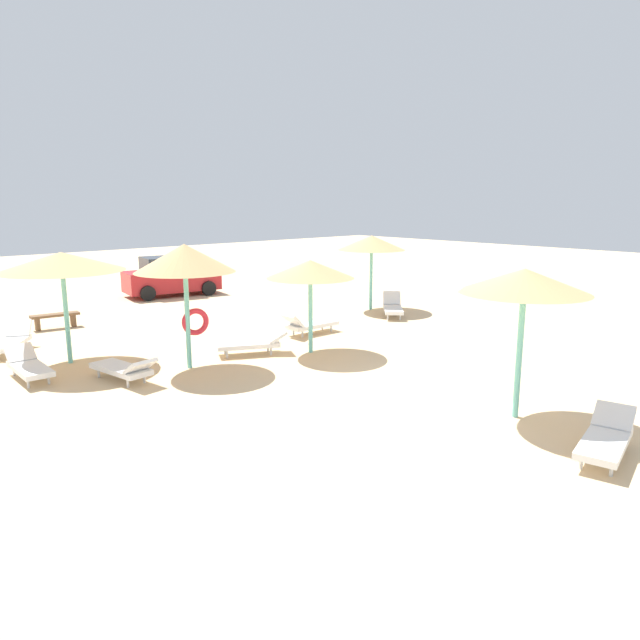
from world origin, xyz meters
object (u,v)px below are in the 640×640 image
Objects in this scene: parasol_2 at (310,270)px; parasol_3 at (372,243)px; parasol_0 at (185,260)px; parked_car at (171,277)px; lounger_3 at (393,307)px; lounger_6 at (11,341)px; lounger_0 at (253,343)px; lounger_5 at (124,368)px; lounger_2 at (309,324)px; parasol_1 at (62,262)px; parasol_4 at (524,282)px; lounger_1 at (28,366)px; lounger_4 at (606,438)px; bench_0 at (55,318)px.

parasol_2 is 0.91× the size of parasol_3.
parasol_3 is (9.26, 2.33, -0.19)m from parasol_0.
parasol_3 reaches higher than parked_car.
lounger_6 is at bearing 162.19° from lounger_3.
parasol_0 is at bearing 179.40° from lounger_0.
lounger_2 is at bearing 6.58° from lounger_5.
parasol_4 reaches higher than parasol_1.
lounger_1 is 0.96× the size of lounger_4.
lounger_5 reaches higher than lounger_0.
parasol_2 reaches higher than lounger_2.
parasol_1 is at bearing 179.14° from parasol_3.
parasol_4 reaches higher than parasol_2.
lounger_6 is at bearing 104.13° from lounger_5.
lounger_5 is at bearing 169.02° from parasol_2.
lounger_6 is at bearing 115.95° from parasol_4.
parasol_1 is at bearing -132.17° from parked_car.
parasol_4 is 0.69× the size of parked_car.
parasol_2 is 0.61× the size of parked_car.
parasol_2 is 6.42m from parasol_4.
parasol_1 is 1.63× the size of lounger_6.
parasol_1 is 1.55× the size of lounger_4.
parasol_3 is at bearing 59.56° from lounger_4.
parasol_4 is 10.43m from lounger_3.
lounger_0 is at bearing 92.98° from lounger_4.
parked_car is (-4.05, 8.22, -1.73)m from parasol_3.
parasol_2 is 1.35× the size of lounger_1.
parasol_3 is at bearing 11.83° from lounger_5.
parked_car is at bearing 63.69° from parasol_0.
parasol_3 is at bearing 14.11° from parasol_0.
parasol_3 is 12.57m from lounger_6.
lounger_5 is at bearing 179.00° from parasol_0.
lounger_2 is 8.43m from bench_0.
parasol_0 reaches higher than parasol_3.
parasol_1 is at bearing 171.74° from lounger_3.
parasol_0 is 1.65× the size of lounger_6.
parasol_1 reaches higher than parked_car.
parasol_2 reaches higher than lounger_5.
parasol_0 is 1.07× the size of parasol_4.
lounger_1 is at bearing 172.99° from lounger_2.
lounger_6 is (-11.79, 3.79, -0.00)m from lounger_3.
parasol_0 is 2.03× the size of bench_0.
bench_0 is (-3.35, 16.32, 0.03)m from lounger_4.
lounger_6 reaches higher than lounger_0.
lounger_0 is 7.01m from lounger_3.
lounger_3 reaches higher than lounger_4.
lounger_4 is at bearing -69.00° from parasol_1.
parasol_0 reaches higher than parked_car.
parasol_4 is 18.13m from parked_car.
lounger_0 is at bearing -107.12° from parked_car.
lounger_6 is (-5.33, 13.97, 0.01)m from lounger_4.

